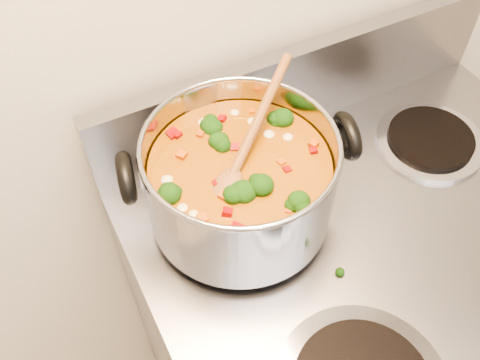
% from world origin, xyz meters
% --- Properties ---
extents(electric_range, '(0.74, 0.67, 1.08)m').
position_xyz_m(electric_range, '(-0.01, 1.16, 0.47)').
color(electric_range, gray).
rests_on(electric_range, ground).
extents(stockpot, '(0.34, 0.27, 0.16)m').
position_xyz_m(stockpot, '(-0.20, 1.32, 1.01)').
color(stockpot, '#9E9EA6').
rests_on(stockpot, electric_range).
extents(wooden_spoon, '(0.22, 0.18, 0.08)m').
position_xyz_m(wooden_spoon, '(-0.19, 1.33, 1.06)').
color(wooden_spoon, brown).
rests_on(wooden_spoon, stockpot).
extents(cooktop_crumbs, '(0.07, 0.27, 0.01)m').
position_xyz_m(cooktop_crumbs, '(-0.35, 1.39, 0.92)').
color(cooktop_crumbs, black).
rests_on(cooktop_crumbs, electric_range).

